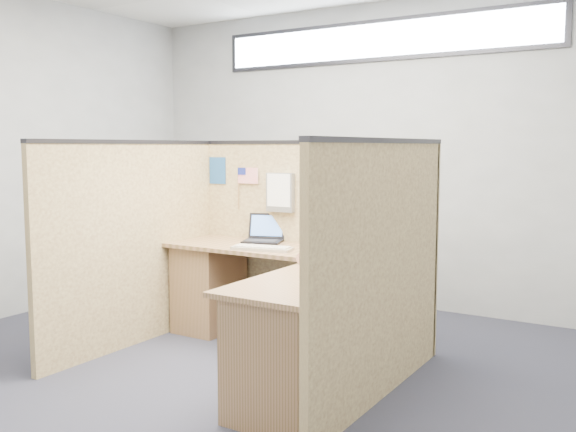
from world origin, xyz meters
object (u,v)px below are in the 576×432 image
Objects in this scene: l_desk at (281,307)px; mouse at (326,254)px; keyboard at (262,248)px; laptop at (267,235)px.

l_desk is 17.05× the size of mouse.
laptop is at bearing 107.58° from keyboard.
laptop is 0.83m from mouse.
keyboard reaches higher than l_desk.
laptop is at bearing 130.64° from l_desk.
laptop is 0.42m from keyboard.
keyboard is at bearing 178.80° from mouse.
keyboard is at bearing 143.38° from l_desk.
keyboard is 4.10× the size of mouse.
laptop is (-0.51, 0.59, 0.39)m from l_desk.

